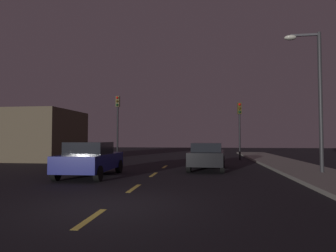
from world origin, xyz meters
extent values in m
plane|color=black|center=(0.00, 7.00, 0.00)|extent=(80.00, 80.00, 0.00)
cube|color=gray|center=(7.50, 7.00, 0.07)|extent=(3.00, 40.00, 0.15)
cube|color=#EACC4C|center=(0.00, -1.20, 0.00)|extent=(0.16, 1.60, 0.01)
cube|color=#EACC4C|center=(0.00, 2.60, 0.00)|extent=(0.16, 1.60, 0.01)
cube|color=#EACC4C|center=(0.00, 6.40, 0.00)|extent=(0.16, 1.60, 0.01)
cube|color=#EACC4C|center=(0.00, 10.20, 0.00)|extent=(0.16, 1.60, 0.01)
cylinder|color=black|center=(-4.90, 16.47, 2.64)|extent=(0.14, 0.14, 5.28)
cube|color=#382D0C|center=(-4.90, 16.47, 4.83)|extent=(0.32, 0.24, 0.90)
sphere|color=red|center=(-4.90, 16.31, 5.13)|extent=(0.20, 0.20, 0.20)
sphere|color=#3F2D0C|center=(-4.90, 16.31, 4.83)|extent=(0.20, 0.20, 0.20)
sphere|color=#0C3319|center=(-4.90, 16.31, 4.53)|extent=(0.20, 0.20, 0.20)
cylinder|color=black|center=(5.16, 16.47, 2.28)|extent=(0.14, 0.14, 4.57)
cube|color=#382D0C|center=(5.16, 16.47, 4.12)|extent=(0.32, 0.24, 0.90)
sphere|color=red|center=(5.16, 16.31, 4.42)|extent=(0.20, 0.20, 0.20)
sphere|color=#3F2D0C|center=(5.16, 16.31, 4.12)|extent=(0.20, 0.20, 0.20)
sphere|color=#0C3319|center=(5.16, 16.31, 3.82)|extent=(0.20, 0.20, 0.20)
cube|color=black|center=(2.54, 9.11, 0.66)|extent=(2.06, 4.63, 0.68)
cube|color=black|center=(2.53, 8.88, 1.23)|extent=(1.69, 2.13, 0.46)
cylinder|color=black|center=(1.82, 10.87, 0.32)|extent=(0.26, 0.65, 0.64)
cylinder|color=black|center=(3.48, 10.76, 0.32)|extent=(0.26, 0.65, 0.64)
cylinder|color=black|center=(1.61, 7.45, 0.32)|extent=(0.26, 0.65, 0.64)
cylinder|color=black|center=(3.26, 7.35, 0.32)|extent=(0.26, 0.65, 0.64)
cube|color=navy|center=(-2.69, 5.38, 0.67)|extent=(1.99, 4.18, 0.70)
cube|color=black|center=(-2.69, 5.17, 1.28)|extent=(1.71, 1.90, 0.53)
cylinder|color=black|center=(-3.62, 6.88, 0.32)|extent=(0.24, 0.65, 0.64)
cylinder|color=black|center=(-1.85, 6.92, 0.32)|extent=(0.24, 0.65, 0.64)
cylinder|color=black|center=(-3.54, 3.84, 0.32)|extent=(0.24, 0.65, 0.64)
cylinder|color=black|center=(-1.77, 3.88, 0.32)|extent=(0.24, 0.65, 0.64)
cylinder|color=#2D2D30|center=(7.80, 7.09, 3.36)|extent=(0.18, 0.18, 6.73)
cube|color=#4C4C51|center=(7.15, 7.09, 6.63)|extent=(1.30, 0.10, 0.10)
ellipsoid|color=silver|center=(6.50, 7.09, 6.53)|extent=(0.56, 0.36, 0.24)
cube|color=brown|center=(-10.67, 14.57, 1.97)|extent=(5.35, 6.16, 3.94)
camera|label=1|loc=(2.45, -7.23, 1.72)|focal=31.08mm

